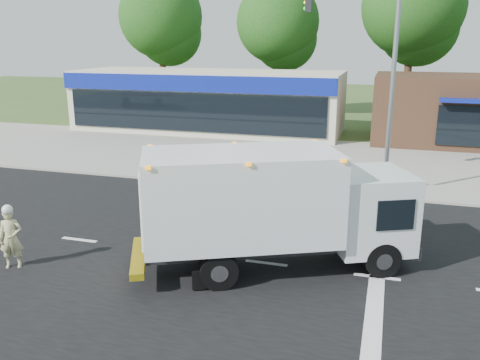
{
  "coord_description": "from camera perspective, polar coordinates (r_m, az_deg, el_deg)",
  "views": [
    {
      "loc": [
        3.01,
        -12.7,
        6.06
      ],
      "look_at": [
        -1.45,
        2.3,
        1.7
      ],
      "focal_mm": 38.0,
      "sensor_mm": 36.0,
      "label": 1
    }
  ],
  "objects": [
    {
      "name": "lane_markings",
      "position": [
        12.97,
        7.46,
        -12.35
      ],
      "size": [
        55.2,
        7.0,
        0.01
      ],
      "color": "silver",
      "rests_on": "road_asphalt"
    },
    {
      "name": "ems_box_truck",
      "position": [
        13.45,
        3.52,
        -2.48
      ],
      "size": [
        7.7,
        5.23,
        3.3
      ],
      "rotation": [
        0.0,
        0.0,
        0.44
      ],
      "color": "black",
      "rests_on": "ground"
    },
    {
      "name": "traffic_signal_pole",
      "position": [
        20.34,
        15.02,
        11.85
      ],
      "size": [
        3.51,
        0.25,
        8.0
      ],
      "color": "gray",
      "rests_on": "ground"
    },
    {
      "name": "parking_apron",
      "position": [
        27.54,
        9.9,
        2.64
      ],
      "size": [
        60.0,
        9.0,
        0.02
      ],
      "primitive_type": "cube",
      "color": "gray",
      "rests_on": "ground"
    },
    {
      "name": "ground",
      "position": [
        14.39,
        2.97,
        -9.36
      ],
      "size": [
        120.0,
        120.0,
        0.0
      ],
      "primitive_type": "plane",
      "color": "#385123",
      "rests_on": "ground"
    },
    {
      "name": "brown_storefront",
      "position": [
        33.17,
        23.54,
        7.25
      ],
      "size": [
        10.0,
        6.7,
        4.0
      ],
      "color": "#382316",
      "rests_on": "ground"
    },
    {
      "name": "background_trees",
      "position": [
        41.07,
        11.7,
        17.1
      ],
      "size": [
        36.77,
        7.39,
        12.1
      ],
      "color": "#332114",
      "rests_on": "ground"
    },
    {
      "name": "road_asphalt",
      "position": [
        14.39,
        2.97,
        -9.34
      ],
      "size": [
        60.0,
        14.0,
        0.02
      ],
      "primitive_type": "cube",
      "color": "black",
      "rests_on": "ground"
    },
    {
      "name": "emergency_worker",
      "position": [
        15.14,
        -24.34,
        -5.85
      ],
      "size": [
        0.73,
        0.63,
        1.81
      ],
      "rotation": [
        0.0,
        0.0,
        0.44
      ],
      "color": "tan",
      "rests_on": "ground"
    },
    {
      "name": "retail_strip_mall",
      "position": [
        35.01,
        -3.66,
        8.89
      ],
      "size": [
        18.0,
        6.2,
        4.0
      ],
      "color": "beige",
      "rests_on": "ground"
    },
    {
      "name": "sidewalk",
      "position": [
        21.95,
        8.05,
        -0.45
      ],
      "size": [
        60.0,
        2.4,
        0.12
      ],
      "primitive_type": "cube",
      "color": "gray",
      "rests_on": "ground"
    }
  ]
}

